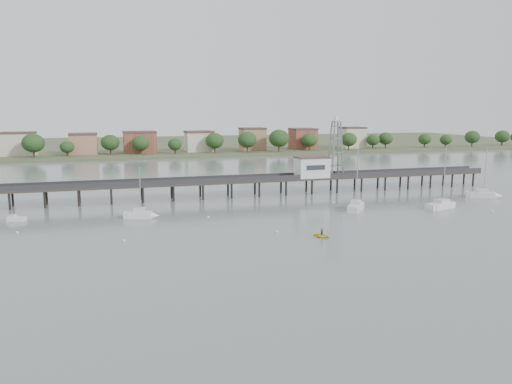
{
  "coord_description": "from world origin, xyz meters",
  "views": [
    {
      "loc": [
        -24.68,
        -56.81,
        20.97
      ],
      "look_at": [
        4.78,
        42.0,
        4.0
      ],
      "focal_mm": 35.0,
      "sensor_mm": 36.0,
      "label": 1
    }
  ],
  "objects_px": {
    "lattice_tower": "(336,149)",
    "yellow_dinghy": "(322,237)",
    "sailboat_e": "(487,195)",
    "pier": "(216,182)",
    "sailboat_d": "(445,205)",
    "sailboat_c": "(357,206)",
    "white_tender": "(16,219)",
    "sailboat_b": "(144,215)"
  },
  "relations": [
    {
      "from": "pier",
      "to": "lattice_tower",
      "type": "bearing_deg",
      "value": 0.0
    },
    {
      "from": "lattice_tower",
      "to": "sailboat_d",
      "type": "bearing_deg",
      "value": -62.9
    },
    {
      "from": "sailboat_c",
      "to": "white_tender",
      "type": "relative_size",
      "value": 3.81
    },
    {
      "from": "pier",
      "to": "lattice_tower",
      "type": "distance_m",
      "value": 32.34
    },
    {
      "from": "white_tender",
      "to": "pier",
      "type": "bearing_deg",
      "value": 37.79
    },
    {
      "from": "sailboat_c",
      "to": "yellow_dinghy",
      "type": "xyz_separation_m",
      "value": [
        -17.25,
        -20.2,
        -0.64
      ]
    },
    {
      "from": "sailboat_e",
      "to": "white_tender",
      "type": "distance_m",
      "value": 105.23
    },
    {
      "from": "yellow_dinghy",
      "to": "sailboat_c",
      "type": "bearing_deg",
      "value": 21.93
    },
    {
      "from": "sailboat_e",
      "to": "yellow_dinghy",
      "type": "height_order",
      "value": "sailboat_e"
    },
    {
      "from": "yellow_dinghy",
      "to": "white_tender",
      "type": "bearing_deg",
      "value": 123.5
    },
    {
      "from": "sailboat_c",
      "to": "sailboat_e",
      "type": "xyz_separation_m",
      "value": [
        36.81,
        3.46,
        0.01
      ]
    },
    {
      "from": "pier",
      "to": "sailboat_d",
      "type": "distance_m",
      "value": 52.54
    },
    {
      "from": "pier",
      "to": "sailboat_d",
      "type": "height_order",
      "value": "sailboat_d"
    },
    {
      "from": "sailboat_c",
      "to": "yellow_dinghy",
      "type": "distance_m",
      "value": 26.57
    },
    {
      "from": "yellow_dinghy",
      "to": "sailboat_b",
      "type": "bearing_deg",
      "value": 111.51
    },
    {
      "from": "sailboat_c",
      "to": "lattice_tower",
      "type": "bearing_deg",
      "value": 25.05
    },
    {
      "from": "sailboat_c",
      "to": "white_tender",
      "type": "distance_m",
      "value": 68.79
    },
    {
      "from": "pier",
      "to": "sailboat_b",
      "type": "xyz_separation_m",
      "value": [
        -18.44,
        -18.67,
        -3.14
      ]
    },
    {
      "from": "lattice_tower",
      "to": "sailboat_e",
      "type": "bearing_deg",
      "value": -30.76
    },
    {
      "from": "lattice_tower",
      "to": "white_tender",
      "type": "distance_m",
      "value": 75.72
    },
    {
      "from": "lattice_tower",
      "to": "sailboat_b",
      "type": "distance_m",
      "value": 54.33
    },
    {
      "from": "sailboat_e",
      "to": "yellow_dinghy",
      "type": "relative_size",
      "value": 4.2
    },
    {
      "from": "lattice_tower",
      "to": "yellow_dinghy",
      "type": "distance_m",
      "value": 49.31
    },
    {
      "from": "lattice_tower",
      "to": "yellow_dinghy",
      "type": "bearing_deg",
      "value": -117.98
    },
    {
      "from": "sailboat_d",
      "to": "yellow_dinghy",
      "type": "distance_m",
      "value": 39.47
    },
    {
      "from": "pier",
      "to": "lattice_tower",
      "type": "relative_size",
      "value": 9.68
    },
    {
      "from": "sailboat_c",
      "to": "white_tender",
      "type": "height_order",
      "value": "sailboat_c"
    },
    {
      "from": "sailboat_d",
      "to": "sailboat_e",
      "type": "height_order",
      "value": "sailboat_d"
    },
    {
      "from": "pier",
      "to": "sailboat_b",
      "type": "distance_m",
      "value": 26.43
    },
    {
      "from": "white_tender",
      "to": "yellow_dinghy",
      "type": "xyz_separation_m",
      "value": [
        51.07,
        -28.22,
        -0.41
      ]
    },
    {
      "from": "sailboat_b",
      "to": "sailboat_c",
      "type": "bearing_deg",
      "value": 10.37
    },
    {
      "from": "sailboat_d",
      "to": "white_tender",
      "type": "distance_m",
      "value": 88.15
    },
    {
      "from": "lattice_tower",
      "to": "sailboat_b",
      "type": "bearing_deg",
      "value": -159.5
    },
    {
      "from": "sailboat_b",
      "to": "sailboat_e",
      "type": "xyz_separation_m",
      "value": [
        81.46,
        -0.09,
        -0.01
      ]
    },
    {
      "from": "lattice_tower",
      "to": "sailboat_b",
      "type": "relative_size",
      "value": 1.47
    },
    {
      "from": "lattice_tower",
      "to": "yellow_dinghy",
      "type": "height_order",
      "value": "lattice_tower"
    },
    {
      "from": "sailboat_b",
      "to": "yellow_dinghy",
      "type": "xyz_separation_m",
      "value": [
        27.4,
        -23.75,
        -0.66
      ]
    },
    {
      "from": "sailboat_b",
      "to": "white_tender",
      "type": "relative_size",
      "value": 2.87
    },
    {
      "from": "white_tender",
      "to": "sailboat_c",
      "type": "bearing_deg",
      "value": 12.46
    },
    {
      "from": "sailboat_d",
      "to": "yellow_dinghy",
      "type": "xyz_separation_m",
      "value": [
        -36.19,
        -15.74,
        -0.64
      ]
    },
    {
      "from": "pier",
      "to": "sailboat_e",
      "type": "height_order",
      "value": "sailboat_e"
    },
    {
      "from": "sailboat_b",
      "to": "sailboat_d",
      "type": "distance_m",
      "value": 64.1
    }
  ]
}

